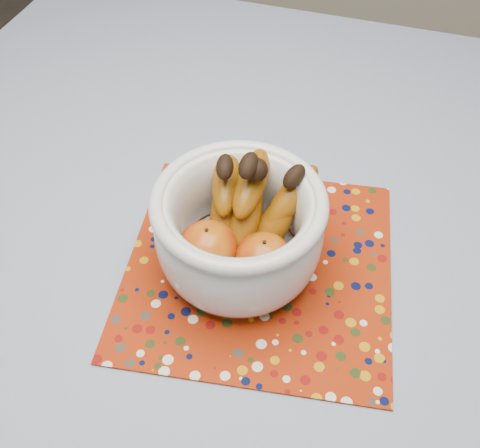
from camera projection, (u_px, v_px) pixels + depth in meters
The scene contains 4 objects.
table at pixel (231, 251), 0.94m from camera, with size 1.20×1.20×0.75m.
tablecloth at pixel (230, 219), 0.88m from camera, with size 1.32×1.32×0.01m, color slate.
placemat at pixel (259, 266), 0.81m from camera, with size 0.38×0.38×0.00m, color maroon.
fruit_bowl at pixel (243, 223), 0.76m from camera, with size 0.24×0.24×0.18m.
Camera 1 is at (0.19, -0.55, 1.41)m, focal length 42.00 mm.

